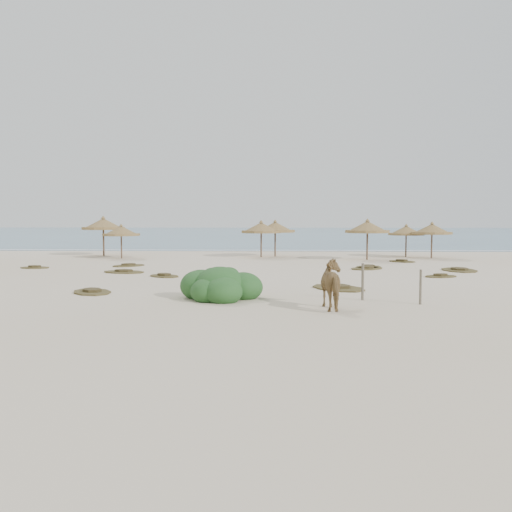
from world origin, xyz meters
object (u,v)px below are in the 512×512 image
(palapa_1, at_px, (121,231))
(palapa_0, at_px, (103,225))
(horse, at_px, (335,284))
(bush, at_px, (220,287))

(palapa_1, bearing_deg, palapa_0, 127.22)
(horse, bearing_deg, palapa_0, -67.97)
(palapa_0, relative_size, bush, 1.20)
(palapa_1, bearing_deg, horse, -59.20)
(palapa_0, height_order, bush, palapa_0)
(palapa_0, relative_size, horse, 1.93)
(palapa_1, relative_size, horse, 1.45)
(palapa_1, bearing_deg, bush, -65.28)
(horse, relative_size, bush, 0.62)
(horse, bearing_deg, palapa_1, -68.76)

